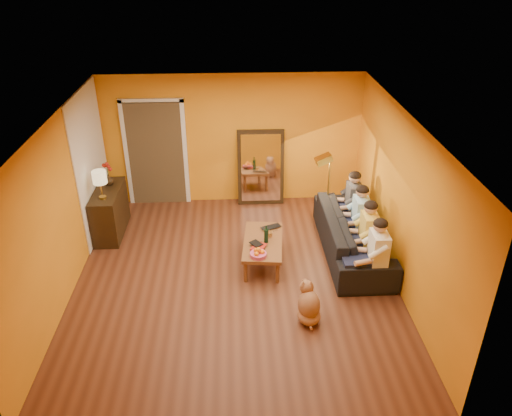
{
  "coord_description": "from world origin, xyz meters",
  "views": [
    {
      "loc": [
        0.01,
        -6.45,
        4.77
      ],
      "look_at": [
        0.35,
        0.5,
        1.0
      ],
      "focal_mm": 35.0,
      "sensor_mm": 36.0,
      "label": 1
    }
  ],
  "objects_px": {
    "sideboard": "(110,212)",
    "coffee_table": "(263,251)",
    "vase": "(109,180)",
    "floor_lamp": "(328,193)",
    "laptop": "(272,229)",
    "person_far_left": "(378,255)",
    "person_far_right": "(353,203)",
    "table_lamp": "(101,185)",
    "person_mid_left": "(369,235)",
    "mirror_frame": "(261,167)",
    "person_mid_right": "(360,218)",
    "wine_bottle": "(266,234)",
    "dog": "(309,302)",
    "tumbler": "(270,234)",
    "sofa": "(353,234)"
  },
  "relations": [
    {
      "from": "person_far_left",
      "to": "person_mid_right",
      "type": "distance_m",
      "value": 1.1
    },
    {
      "from": "floor_lamp",
      "to": "laptop",
      "type": "relative_size",
      "value": 4.15
    },
    {
      "from": "mirror_frame",
      "to": "person_mid_left",
      "type": "xyz_separation_m",
      "value": [
        1.58,
        -2.42,
        -0.15
      ]
    },
    {
      "from": "sideboard",
      "to": "vase",
      "type": "xyz_separation_m",
      "value": [
        0.0,
        0.25,
        0.52
      ]
    },
    {
      "from": "floor_lamp",
      "to": "dog",
      "type": "xyz_separation_m",
      "value": [
        -0.68,
        -2.53,
        -0.42
      ]
    },
    {
      "from": "person_far_right",
      "to": "laptop",
      "type": "xyz_separation_m",
      "value": [
        -1.49,
        -0.52,
        -0.18
      ]
    },
    {
      "from": "dog",
      "to": "mirror_frame",
      "type": "bearing_deg",
      "value": 73.88
    },
    {
      "from": "sofa",
      "to": "wine_bottle",
      "type": "xyz_separation_m",
      "value": [
        -1.49,
        -0.27,
        0.22
      ]
    },
    {
      "from": "dog",
      "to": "laptop",
      "type": "height_order",
      "value": "dog"
    },
    {
      "from": "floor_lamp",
      "to": "dog",
      "type": "relative_size",
      "value": 2.39
    },
    {
      "from": "person_far_left",
      "to": "tumbler",
      "type": "distance_m",
      "value": 1.8
    },
    {
      "from": "coffee_table",
      "to": "person_far_right",
      "type": "distance_m",
      "value": 1.92
    },
    {
      "from": "table_lamp",
      "to": "floor_lamp",
      "type": "height_order",
      "value": "floor_lamp"
    },
    {
      "from": "sideboard",
      "to": "vase",
      "type": "height_order",
      "value": "vase"
    },
    {
      "from": "sideboard",
      "to": "person_far_left",
      "type": "distance_m",
      "value": 4.76
    },
    {
      "from": "dog",
      "to": "wine_bottle",
      "type": "bearing_deg",
      "value": 86.43
    },
    {
      "from": "mirror_frame",
      "to": "person_far_left",
      "type": "relative_size",
      "value": 1.25
    },
    {
      "from": "sofa",
      "to": "mirror_frame",
      "type": "bearing_deg",
      "value": 36.42
    },
    {
      "from": "sideboard",
      "to": "table_lamp",
      "type": "bearing_deg",
      "value": -90.0
    },
    {
      "from": "floor_lamp",
      "to": "mirror_frame",
      "type": "bearing_deg",
      "value": 126.97
    },
    {
      "from": "sideboard",
      "to": "wine_bottle",
      "type": "xyz_separation_m",
      "value": [
        2.75,
        -1.15,
        0.15
      ]
    },
    {
      "from": "floor_lamp",
      "to": "person_mid_left",
      "type": "distance_m",
      "value": 1.38
    },
    {
      "from": "mirror_frame",
      "to": "laptop",
      "type": "bearing_deg",
      "value": -87.18
    },
    {
      "from": "person_mid_right",
      "to": "wine_bottle",
      "type": "relative_size",
      "value": 3.94
    },
    {
      "from": "wine_bottle",
      "to": "coffee_table",
      "type": "bearing_deg",
      "value": 135.0
    },
    {
      "from": "floor_lamp",
      "to": "wine_bottle",
      "type": "relative_size",
      "value": 4.65
    },
    {
      "from": "sideboard",
      "to": "table_lamp",
      "type": "relative_size",
      "value": 2.31
    },
    {
      "from": "person_far_right",
      "to": "laptop",
      "type": "relative_size",
      "value": 3.51
    },
    {
      "from": "sideboard",
      "to": "coffee_table",
      "type": "bearing_deg",
      "value": -22.25
    },
    {
      "from": "sideboard",
      "to": "table_lamp",
      "type": "height_order",
      "value": "table_lamp"
    },
    {
      "from": "person_far_left",
      "to": "person_mid_right",
      "type": "height_order",
      "value": "same"
    },
    {
      "from": "person_mid_left",
      "to": "person_far_right",
      "type": "bearing_deg",
      "value": 90.0
    },
    {
      "from": "person_mid_right",
      "to": "wine_bottle",
      "type": "height_order",
      "value": "person_mid_right"
    },
    {
      "from": "wine_bottle",
      "to": "vase",
      "type": "height_order",
      "value": "vase"
    },
    {
      "from": "mirror_frame",
      "to": "floor_lamp",
      "type": "xyz_separation_m",
      "value": [
        1.15,
        -1.11,
        -0.04
      ]
    },
    {
      "from": "floor_lamp",
      "to": "laptop",
      "type": "height_order",
      "value": "floor_lamp"
    },
    {
      "from": "table_lamp",
      "to": "person_far_right",
      "type": "relative_size",
      "value": 0.42
    },
    {
      "from": "sideboard",
      "to": "dog",
      "type": "distance_m",
      "value": 4.14
    },
    {
      "from": "person_far_right",
      "to": "vase",
      "type": "relative_size",
      "value": 6.24
    },
    {
      "from": "coffee_table",
      "to": "person_far_left",
      "type": "xyz_separation_m",
      "value": [
        1.67,
        -0.78,
        0.4
      ]
    },
    {
      "from": "tumbler",
      "to": "vase",
      "type": "xyz_separation_m",
      "value": [
        -2.82,
        1.23,
        0.48
      ]
    },
    {
      "from": "coffee_table",
      "to": "person_mid_left",
      "type": "distance_m",
      "value": 1.73
    },
    {
      "from": "mirror_frame",
      "to": "tumbler",
      "type": "distance_m",
      "value": 2.09
    },
    {
      "from": "floor_lamp",
      "to": "wine_bottle",
      "type": "distance_m",
      "value": 1.64
    },
    {
      "from": "mirror_frame",
      "to": "dog",
      "type": "bearing_deg",
      "value": -82.66
    },
    {
      "from": "coffee_table",
      "to": "person_mid_right",
      "type": "xyz_separation_m",
      "value": [
        1.67,
        0.32,
        0.4
      ]
    },
    {
      "from": "person_far_right",
      "to": "wine_bottle",
      "type": "xyz_separation_m",
      "value": [
        -1.62,
        -0.92,
        -0.03
      ]
    },
    {
      "from": "wine_bottle",
      "to": "person_mid_left",
      "type": "bearing_deg",
      "value": -6.35
    },
    {
      "from": "coffee_table",
      "to": "wine_bottle",
      "type": "height_order",
      "value": "wine_bottle"
    },
    {
      "from": "person_far_left",
      "to": "person_far_right",
      "type": "relative_size",
      "value": 1.0
    }
  ]
}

